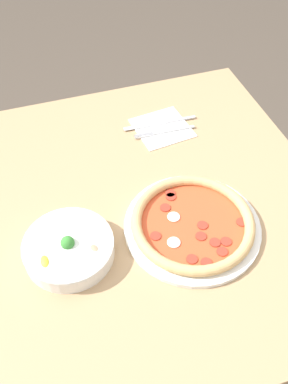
# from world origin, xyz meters

# --- Properties ---
(ground_plane) EXTENTS (8.00, 8.00, 0.00)m
(ground_plane) POSITION_xyz_m (0.00, 0.00, 0.00)
(ground_plane) COLOR #4C4238
(dining_table) EXTENTS (1.01, 0.88, 0.74)m
(dining_table) POSITION_xyz_m (0.00, 0.00, 0.62)
(dining_table) COLOR tan
(dining_table) RESTS_ON ground_plane
(pizza) EXTENTS (0.33, 0.33, 0.04)m
(pizza) POSITION_xyz_m (-0.11, -0.05, 0.76)
(pizza) COLOR white
(pizza) RESTS_ON dining_table
(bowl) EXTENTS (0.21, 0.21, 0.07)m
(bowl) POSITION_xyz_m (-0.09, 0.25, 0.77)
(bowl) COLOR white
(bowl) RESTS_ON dining_table
(napkin) EXTENTS (0.18, 0.18, 0.00)m
(napkin) POSITION_xyz_m (0.27, -0.10, 0.74)
(napkin) COLOR white
(napkin) RESTS_ON dining_table
(fork) EXTENTS (0.02, 0.19, 0.00)m
(fork) POSITION_xyz_m (0.24, -0.11, 0.75)
(fork) COLOR silver
(fork) RESTS_ON napkin
(knife) EXTENTS (0.02, 0.23, 0.01)m
(knife) POSITION_xyz_m (0.29, -0.11, 0.75)
(knife) COLOR silver
(knife) RESTS_ON napkin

